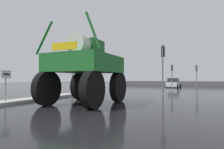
# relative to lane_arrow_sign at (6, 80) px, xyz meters

# --- Properties ---
(ground_plane) EXTENTS (120.00, 120.00, 0.00)m
(ground_plane) POSITION_rel_lane_arrow_sign_xyz_m (4.10, 14.66, -1.35)
(ground_plane) COLOR black
(median_island) EXTENTS (1.29, 7.65, 0.15)m
(median_island) POSITION_rel_lane_arrow_sign_xyz_m (-0.05, 2.68, -1.27)
(median_island) COLOR #B2AFA8
(median_island) RESTS_ON ground
(lane_arrow_sign) EXTENTS (0.07, 0.60, 1.74)m
(lane_arrow_sign) POSITION_rel_lane_arrow_sign_xyz_m (0.00, 0.00, 0.00)
(lane_arrow_sign) COLOR #99999E
(lane_arrow_sign) RESTS_ON median_island
(oversize_sprayer) EXTENTS (3.93, 4.96, 4.54)m
(oversize_sprayer) POSITION_rel_lane_arrow_sign_xyz_m (4.03, 1.95, 0.73)
(oversize_sprayer) COLOR black
(oversize_sprayer) RESTS_ON ground
(sedan_ahead) EXTENTS (2.13, 4.22, 1.52)m
(sedan_ahead) POSITION_rel_lane_arrow_sign_xyz_m (6.56, 25.08, -0.63)
(sedan_ahead) COLOR silver
(sedan_ahead) RESTS_ON ground
(traffic_signal_near_left) EXTENTS (0.24, 0.54, 3.78)m
(traffic_signal_near_left) POSITION_rel_lane_arrow_sign_xyz_m (-0.97, 7.74, 1.41)
(traffic_signal_near_left) COLOR slate
(traffic_signal_near_left) RESTS_ON ground
(traffic_signal_near_right) EXTENTS (0.24, 0.54, 4.07)m
(traffic_signal_near_right) POSITION_rel_lane_arrow_sign_xyz_m (7.48, 7.74, 1.63)
(traffic_signal_near_right) COLOR slate
(traffic_signal_near_right) RESTS_ON ground
(traffic_signal_far_left) EXTENTS (0.24, 0.55, 3.41)m
(traffic_signal_far_left) POSITION_rel_lane_arrow_sign_xyz_m (9.99, 21.83, 1.14)
(traffic_signal_far_left) COLOR slate
(traffic_signal_far_left) RESTS_ON ground
(traffic_signal_far_right) EXTENTS (0.24, 0.55, 3.57)m
(traffic_signal_far_right) POSITION_rel_lane_arrow_sign_xyz_m (6.64, 21.83, 1.26)
(traffic_signal_far_right) COLOR slate
(traffic_signal_far_right) RESTS_ON ground
(bare_tree_left) EXTENTS (2.46, 2.46, 6.33)m
(bare_tree_left) POSITION_rel_lane_arrow_sign_xyz_m (-4.73, 16.33, 3.76)
(bare_tree_left) COLOR #473828
(bare_tree_left) RESTS_ON ground
(roadside_barrier) EXTENTS (26.38, 0.24, 0.90)m
(roadside_barrier) POSITION_rel_lane_arrow_sign_xyz_m (4.10, 35.23, -0.90)
(roadside_barrier) COLOR #59595B
(roadside_barrier) RESTS_ON ground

